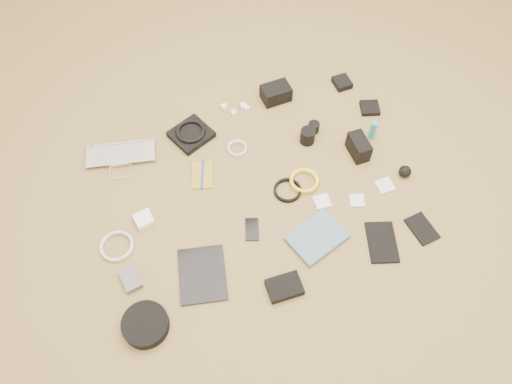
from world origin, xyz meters
name	(u,v)px	position (x,y,z in m)	size (l,w,h in m)	color
laptop	(121,162)	(-0.51, 0.39, 0.01)	(0.32, 0.22, 0.02)	silver
headphone_pouch	(191,134)	(-0.17, 0.41, 0.02)	(0.17, 0.16, 0.03)	black
headphones	(191,131)	(-0.17, 0.41, 0.04)	(0.14, 0.14, 0.02)	black
charger_a	(224,107)	(0.04, 0.51, 0.01)	(0.03, 0.03, 0.02)	silver
charger_b	(246,108)	(0.14, 0.46, 0.01)	(0.03, 0.03, 0.02)	silver
charger_c	(243,106)	(0.13, 0.48, 0.01)	(0.03, 0.03, 0.03)	silver
charger_d	(234,113)	(0.07, 0.46, 0.01)	(0.03, 0.03, 0.02)	silver
dslr_camera	(276,93)	(0.30, 0.47, 0.04)	(0.14, 0.10, 0.08)	black
lens_pouch	(342,83)	(0.65, 0.42, 0.02)	(0.08, 0.09, 0.03)	black
notebook_olive	(203,175)	(-0.20, 0.18, 0.00)	(0.09, 0.15, 0.01)	olive
pen_blue	(202,174)	(-0.20, 0.18, 0.01)	(0.01, 0.01, 0.16)	#153DB2
cable_white_a	(237,149)	(0.00, 0.25, 0.01)	(0.09, 0.09, 0.01)	silver
lens_a	(308,136)	(0.32, 0.17, 0.04)	(0.07, 0.07, 0.07)	black
lens_b	(314,127)	(0.38, 0.21, 0.02)	(0.05, 0.05, 0.05)	black
card_reader	(370,108)	(0.69, 0.22, 0.01)	(0.09, 0.09, 0.02)	black
power_brick	(144,220)	(-0.51, 0.06, 0.02)	(0.07, 0.07, 0.03)	silver
cable_white_b	(117,247)	(-0.64, -0.01, 0.01)	(0.14, 0.14, 0.01)	silver
cable_black	(287,191)	(0.11, -0.05, 0.01)	(0.12, 0.12, 0.01)	black
cable_yellow	(304,182)	(0.20, -0.04, 0.01)	(0.13, 0.13, 0.01)	yellow
flash	(359,147)	(0.50, 0.01, 0.05)	(0.07, 0.13, 0.09)	black
lens_cleaner	(373,130)	(0.61, 0.07, 0.05)	(0.03, 0.03, 0.10)	teal
battery_charger	(131,279)	(-0.63, -0.17, 0.01)	(0.06, 0.10, 0.03)	#525256
tablet	(202,274)	(-0.37, -0.27, 0.01)	(0.18, 0.24, 0.01)	black
phone	(252,229)	(-0.10, -0.16, 0.00)	(0.05, 0.11, 0.01)	black
filter_case_left	(322,202)	(0.23, -0.16, 0.00)	(0.07, 0.07, 0.01)	silver
filter_case_mid	(357,201)	(0.37, -0.21, 0.00)	(0.06, 0.06, 0.01)	silver
filter_case_right	(385,186)	(0.52, -0.20, 0.00)	(0.07, 0.07, 0.01)	silver
air_blower	(405,172)	(0.63, -0.18, 0.03)	(0.06, 0.06, 0.06)	black
headphone_case	(145,325)	(-0.63, -0.38, 0.02)	(0.17, 0.17, 0.05)	black
drive_case	(284,287)	(-0.09, -0.45, 0.02)	(0.13, 0.10, 0.03)	black
paperback	(331,252)	(0.15, -0.39, 0.01)	(0.17, 0.22, 0.02)	#456276
notebook_black_a	(382,242)	(0.36, -0.43, 0.01)	(0.12, 0.19, 0.01)	black
notebook_black_b	(422,229)	(0.55, -0.45, 0.01)	(0.09, 0.14, 0.01)	black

